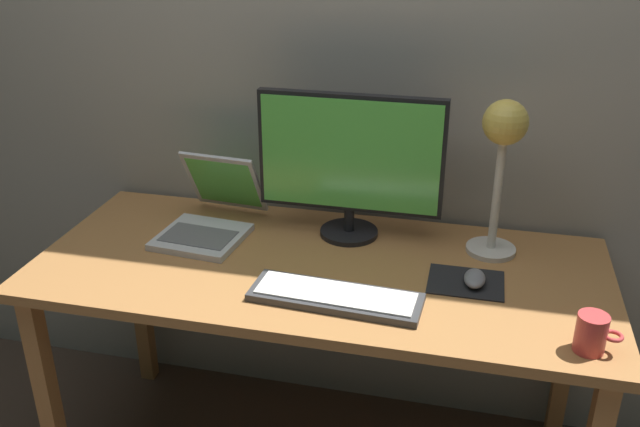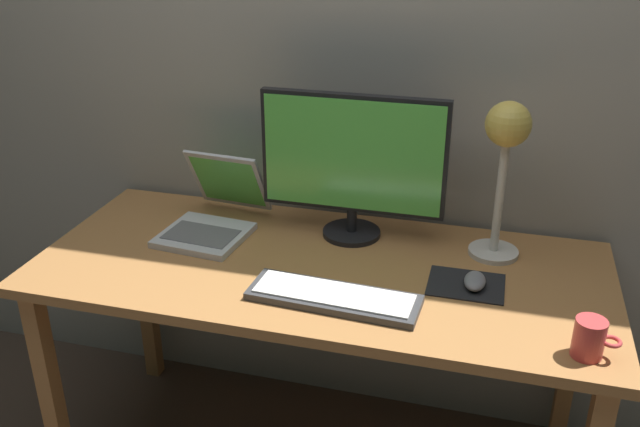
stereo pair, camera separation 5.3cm
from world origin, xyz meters
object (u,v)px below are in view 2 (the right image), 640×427
at_px(monitor, 353,160).
at_px(coffee_mug, 590,338).
at_px(mouse, 475,281).
at_px(keyboard_main, 334,297).
at_px(desk_lamp, 506,147).
at_px(laptop, 216,209).

relative_size(monitor, coffee_mug, 5.19).
xyz_separation_m(monitor, mouse, (0.38, -0.22, -0.22)).
height_order(keyboard_main, desk_lamp, desk_lamp).
bearing_deg(laptop, monitor, 7.91).
distance_m(keyboard_main, coffee_mug, 0.61).
xyz_separation_m(keyboard_main, coffee_mug, (0.61, -0.07, 0.03)).
relative_size(laptop, desk_lamp, 0.82).
bearing_deg(desk_lamp, keyboard_main, -136.23).
distance_m(monitor, keyboard_main, 0.45).
bearing_deg(monitor, mouse, -29.70).
relative_size(laptop, coffee_mug, 3.50).
bearing_deg(laptop, keyboard_main, -35.17).
xyz_separation_m(laptop, mouse, (0.80, -0.16, -0.04)).
relative_size(laptop, mouse, 3.84).
height_order(laptop, desk_lamp, desk_lamp).
bearing_deg(mouse, laptop, 168.66).
bearing_deg(desk_lamp, mouse, -101.08).
relative_size(monitor, keyboard_main, 1.22).
xyz_separation_m(mouse, coffee_mug, (0.26, -0.24, 0.03)).
height_order(monitor, desk_lamp, desk_lamp).
bearing_deg(mouse, desk_lamp, 78.92).
xyz_separation_m(monitor, desk_lamp, (0.42, -0.01, 0.08)).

